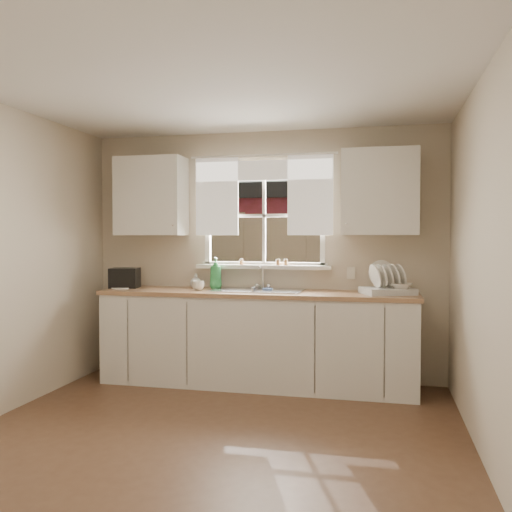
% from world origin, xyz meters
% --- Properties ---
extents(ground, '(4.00, 4.00, 0.00)m').
position_xyz_m(ground, '(0.00, 0.00, 0.00)').
color(ground, brown).
rests_on(ground, ground).
extents(room_walls, '(3.62, 4.02, 2.50)m').
position_xyz_m(room_walls, '(0.00, -0.07, 1.24)').
color(room_walls, beige).
rests_on(room_walls, ground).
extents(ceiling, '(3.60, 4.00, 0.02)m').
position_xyz_m(ceiling, '(0.00, 0.00, 2.50)').
color(ceiling, silver).
rests_on(ceiling, room_walls).
extents(window, '(1.38, 0.16, 1.06)m').
position_xyz_m(window, '(0.00, 2.00, 1.49)').
color(window, white).
rests_on(window, room_walls).
extents(curtains, '(1.50, 0.03, 0.81)m').
position_xyz_m(curtains, '(0.00, 1.95, 1.93)').
color(curtains, white).
rests_on(curtains, room_walls).
extents(base_cabinets, '(3.00, 0.62, 0.87)m').
position_xyz_m(base_cabinets, '(0.00, 1.68, 0.43)').
color(base_cabinets, silver).
rests_on(base_cabinets, ground).
extents(countertop, '(3.04, 0.65, 0.04)m').
position_xyz_m(countertop, '(0.00, 1.68, 0.89)').
color(countertop, '#A07550').
rests_on(countertop, base_cabinets).
extents(upper_cabinet_left, '(0.70, 0.33, 0.80)m').
position_xyz_m(upper_cabinet_left, '(-1.15, 1.82, 1.85)').
color(upper_cabinet_left, silver).
rests_on(upper_cabinet_left, room_walls).
extents(upper_cabinet_right, '(0.70, 0.33, 0.80)m').
position_xyz_m(upper_cabinet_right, '(1.15, 1.82, 1.85)').
color(upper_cabinet_right, silver).
rests_on(upper_cabinet_right, room_walls).
extents(wall_outlet, '(0.08, 0.01, 0.12)m').
position_xyz_m(wall_outlet, '(0.88, 1.99, 1.08)').
color(wall_outlet, beige).
rests_on(wall_outlet, room_walls).
extents(sill_jars, '(0.50, 0.04, 0.06)m').
position_xyz_m(sill_jars, '(0.06, 1.94, 1.18)').
color(sill_jars, brown).
rests_on(sill_jars, window).
extents(backyard, '(20.00, 10.00, 6.13)m').
position_xyz_m(backyard, '(0.58, 8.42, 3.46)').
color(backyard, '#335421').
rests_on(backyard, ground).
extents(sink, '(0.88, 0.52, 0.40)m').
position_xyz_m(sink, '(0.00, 1.71, 0.84)').
color(sink, '#B7B7BC').
rests_on(sink, countertop).
extents(dish_rack, '(0.53, 0.48, 0.31)m').
position_xyz_m(dish_rack, '(1.22, 1.68, 0.99)').
color(dish_rack, silver).
rests_on(dish_rack, countertop).
extents(bowl, '(0.23, 0.23, 0.05)m').
position_xyz_m(bowl, '(1.35, 1.64, 0.99)').
color(bowl, white).
rests_on(bowl, dish_rack).
extents(soap_bottle_a, '(0.15, 0.15, 0.32)m').
position_xyz_m(soap_bottle_a, '(-0.46, 1.83, 1.07)').
color(soap_bottle_a, '#2E8D45').
rests_on(soap_bottle_a, countertop).
extents(soap_bottle_b, '(0.10, 0.10, 0.17)m').
position_xyz_m(soap_bottle_b, '(-0.46, 1.87, 1.00)').
color(soap_bottle_b, blue).
rests_on(soap_bottle_b, countertop).
extents(soap_bottle_c, '(0.13, 0.13, 0.15)m').
position_xyz_m(soap_bottle_c, '(-0.69, 1.87, 0.98)').
color(soap_bottle_c, beige).
rests_on(soap_bottle_c, countertop).
extents(saucer, '(0.19, 0.19, 0.01)m').
position_xyz_m(saucer, '(-1.40, 1.63, 0.92)').
color(saucer, white).
rests_on(saucer, countertop).
extents(cup, '(0.14, 0.14, 0.09)m').
position_xyz_m(cup, '(-0.57, 1.62, 0.96)').
color(cup, silver).
rests_on(cup, countertop).
extents(black_appliance, '(0.32, 0.29, 0.20)m').
position_xyz_m(black_appliance, '(-1.40, 1.72, 1.01)').
color(black_appliance, black).
rests_on(black_appliance, countertop).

